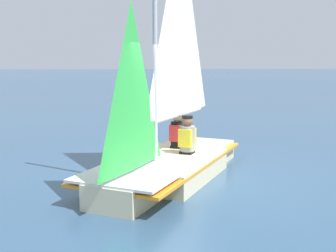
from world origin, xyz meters
TOP-DOWN VIEW (x-y plane):
  - ground_plane at (0.00, 0.00)m, footprint 260.00×260.00m
  - sailboat_main at (-0.02, -0.04)m, footprint 3.52×4.59m
  - sailor_helm at (-0.41, -0.30)m, footprint 0.41×0.42m
  - sailor_crew at (-0.29, -0.89)m, footprint 0.41×0.42m

SIDE VIEW (x-z plane):
  - ground_plane at x=0.00m, z-range 0.00..0.00m
  - sailor_helm at x=-0.41m, z-range 0.05..1.21m
  - sailor_crew at x=-0.29m, z-range 0.05..1.21m
  - sailboat_main at x=-0.02m, z-range -1.89..3.22m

